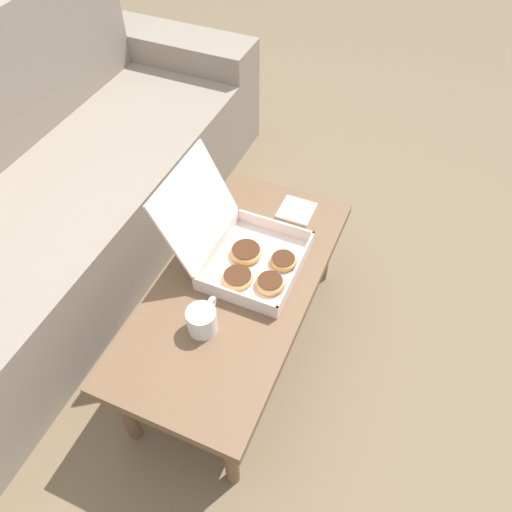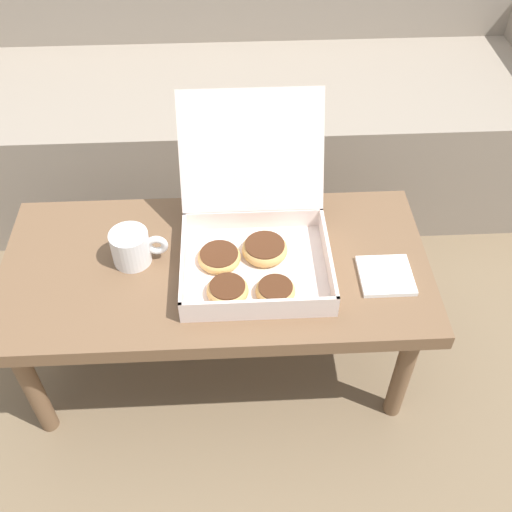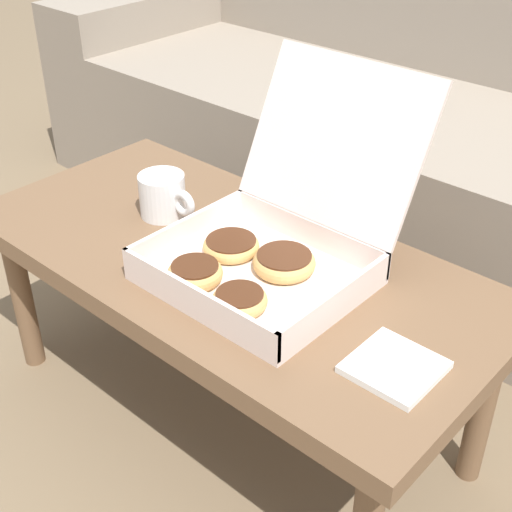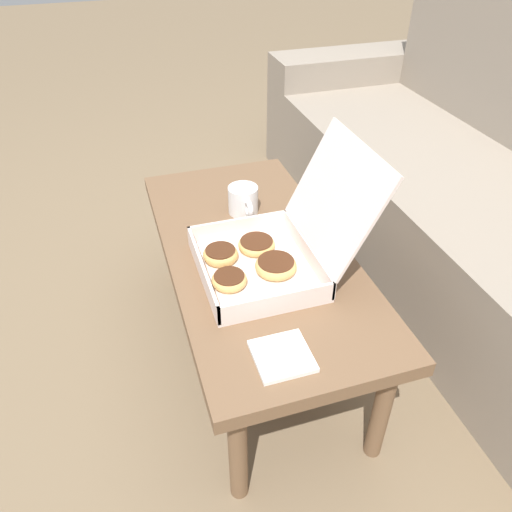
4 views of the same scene
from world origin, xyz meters
name	(u,v)px [view 2 (image 2 of 4)]	position (x,y,z in m)	size (l,w,h in m)	color
ground_plane	(222,326)	(0.00, 0.00, 0.00)	(12.00, 12.00, 0.00)	#756047
couch	(216,90)	(0.00, 0.80, 0.31)	(2.57, 0.79, 0.94)	gray
coffee_table	(216,276)	(0.00, -0.11, 0.35)	(1.01, 0.48, 0.39)	brown
pastry_box	(251,242)	(0.09, -0.10, 0.45)	(0.34, 0.42, 0.32)	silver
coffee_mug	(132,247)	(-0.19, -0.09, 0.43)	(0.13, 0.09, 0.08)	white
napkin_stack	(386,276)	(0.39, -0.18, 0.40)	(0.12, 0.12, 0.01)	white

